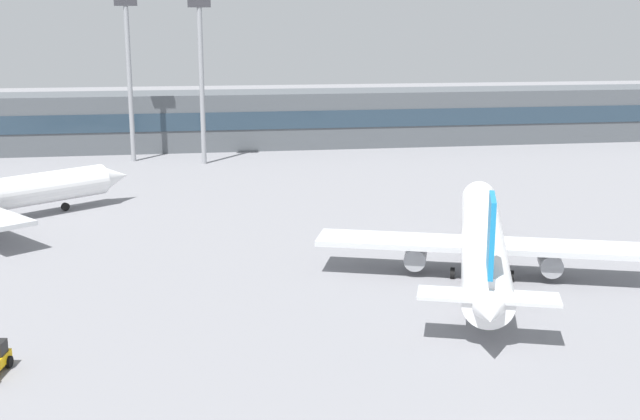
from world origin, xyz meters
TOP-DOWN VIEW (x-y plane):
  - ground_plane at (0.00, 40.00)m, footprint 400.00×400.00m
  - terminal_building at (0.00, 101.29)m, footprint 144.84×12.13m
  - airplane_near at (8.07, 28.36)m, footprint 26.36×36.86m
  - floodlight_tower_west at (-12.83, 85.23)m, footprint 3.20×0.80m
  - floodlight_tower_east at (-23.09, 89.29)m, footprint 3.20×0.80m

SIDE VIEW (x-z plane):
  - ground_plane at x=0.00m, z-range 0.00..0.00m
  - airplane_near at x=8.07m, z-range -1.84..7.59m
  - terminal_building at x=0.00m, z-range 0.00..9.00m
  - floodlight_tower_west at x=-12.83m, z-range 1.97..25.27m
  - floodlight_tower_east at x=-23.09m, z-range 1.98..25.53m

